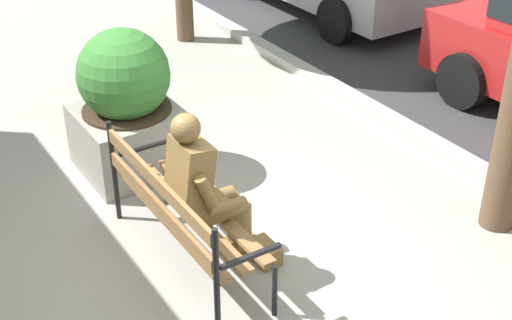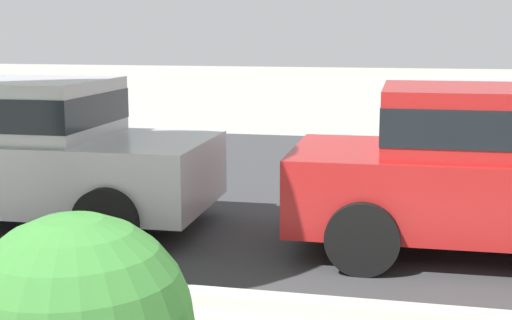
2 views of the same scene
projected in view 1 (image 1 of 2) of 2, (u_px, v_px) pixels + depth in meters
The scene contains 5 objects.
ground_plane at pixel (204, 265), 5.75m from camera, with size 80.00×80.00×0.00m, color #9E9B93.
curb_stone at pixel (461, 160), 7.07m from camera, with size 60.00×0.20×0.12m, color #B2AFA8.
park_bench at pixel (178, 209), 5.49m from camera, with size 1.80×0.54×0.95m.
bronze_statue_seated at pixel (208, 193), 5.45m from camera, with size 0.63×0.76×1.37m.
concrete_planter at pixel (127, 106), 6.72m from camera, with size 0.93×0.93×1.42m.
Camera 1 is at (4.05, -2.10, 3.63)m, focal length 50.46 mm.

